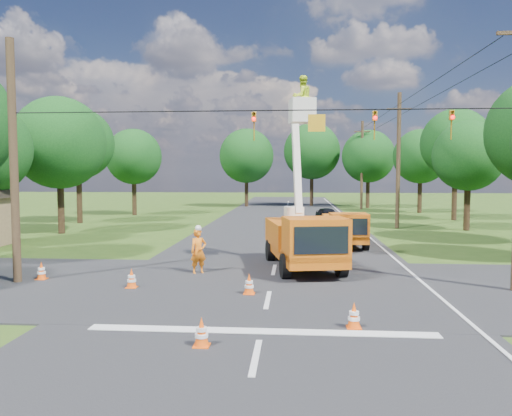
# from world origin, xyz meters

# --- Properties ---
(ground) EXTENTS (140.00, 140.00, 0.00)m
(ground) POSITION_xyz_m (0.00, 20.00, 0.00)
(ground) COLOR #2F4C17
(ground) RESTS_ON ground
(road_main) EXTENTS (12.00, 100.00, 0.06)m
(road_main) POSITION_xyz_m (0.00, 20.00, 0.00)
(road_main) COLOR black
(road_main) RESTS_ON ground
(road_cross) EXTENTS (56.00, 10.00, 0.07)m
(road_cross) POSITION_xyz_m (0.00, 2.00, 0.00)
(road_cross) COLOR black
(road_cross) RESTS_ON ground
(stop_bar) EXTENTS (9.00, 0.45, 0.02)m
(stop_bar) POSITION_xyz_m (0.00, -3.20, 0.00)
(stop_bar) COLOR silver
(stop_bar) RESTS_ON ground
(edge_line) EXTENTS (0.12, 90.00, 0.02)m
(edge_line) POSITION_xyz_m (5.60, 20.00, 0.00)
(edge_line) COLOR silver
(edge_line) RESTS_ON ground
(bucket_truck) EXTENTS (3.53, 6.72, 8.26)m
(bucket_truck) POSITION_xyz_m (1.24, 5.48, 1.76)
(bucket_truck) COLOR #C7510E
(bucket_truck) RESTS_ON ground
(second_truck) EXTENTS (2.27, 5.40, 2.00)m
(second_truck) POSITION_xyz_m (3.64, 12.28, 1.04)
(second_truck) COLOR #C7510E
(second_truck) RESTS_ON ground
(ground_worker) EXTENTS (0.80, 0.73, 1.85)m
(ground_worker) POSITION_xyz_m (-3.04, 4.14, 0.92)
(ground_worker) COLOR #FF6215
(ground_worker) RESTS_ON ground
(distant_car) EXTENTS (2.15, 3.79, 1.22)m
(distant_car) POSITION_xyz_m (3.63, 26.32, 0.61)
(distant_car) COLOR black
(distant_car) RESTS_ON ground
(traffic_cone_0) EXTENTS (0.38, 0.38, 0.71)m
(traffic_cone_0) POSITION_xyz_m (-1.33, -4.36, 0.36)
(traffic_cone_0) COLOR #FF560D
(traffic_cone_0) RESTS_ON ground
(traffic_cone_1) EXTENTS (0.38, 0.38, 0.71)m
(traffic_cone_1) POSITION_xyz_m (2.41, -2.70, 0.36)
(traffic_cone_1) COLOR #FF560D
(traffic_cone_1) RESTS_ON ground
(traffic_cone_2) EXTENTS (0.38, 0.38, 0.71)m
(traffic_cone_2) POSITION_xyz_m (1.46, 8.28, 0.36)
(traffic_cone_2) COLOR #FF560D
(traffic_cone_2) RESTS_ON ground
(traffic_cone_3) EXTENTS (0.38, 0.38, 0.71)m
(traffic_cone_3) POSITION_xyz_m (3.60, 11.10, 0.36)
(traffic_cone_3) COLOR #FF560D
(traffic_cone_3) RESTS_ON ground
(traffic_cone_4) EXTENTS (0.38, 0.38, 0.71)m
(traffic_cone_4) POSITION_xyz_m (-4.92, 1.38, 0.36)
(traffic_cone_4) COLOR #FF560D
(traffic_cone_4) RESTS_ON ground
(traffic_cone_5) EXTENTS (0.38, 0.38, 0.71)m
(traffic_cone_5) POSITION_xyz_m (-8.83, 2.49, 0.36)
(traffic_cone_5) COLOR #FF560D
(traffic_cone_5) RESTS_ON ground
(traffic_cone_7) EXTENTS (0.38, 0.38, 0.71)m
(traffic_cone_7) POSITION_xyz_m (3.50, 15.51, 0.36)
(traffic_cone_7) COLOR #FF560D
(traffic_cone_7) RESTS_ON ground
(traffic_cone_8) EXTENTS (0.38, 0.38, 0.71)m
(traffic_cone_8) POSITION_xyz_m (-0.67, 0.78, 0.36)
(traffic_cone_8) COLOR #FF560D
(traffic_cone_8) RESTS_ON ground
(pole_right_mid) EXTENTS (1.80, 0.30, 10.00)m
(pole_right_mid) POSITION_xyz_m (8.50, 22.00, 5.11)
(pole_right_mid) COLOR #4C3823
(pole_right_mid) RESTS_ON ground
(pole_right_far) EXTENTS (1.80, 0.30, 10.00)m
(pole_right_far) POSITION_xyz_m (8.50, 42.00, 5.11)
(pole_right_far) COLOR #4C3823
(pole_right_far) RESTS_ON ground
(pole_left) EXTENTS (0.30, 0.30, 9.00)m
(pole_left) POSITION_xyz_m (-9.50, 2.00, 4.50)
(pole_left) COLOR #4C3823
(pole_left) RESTS_ON ground
(signal_span) EXTENTS (18.00, 0.29, 1.07)m
(signal_span) POSITION_xyz_m (2.23, 1.99, 5.88)
(signal_span) COLOR black
(signal_span) RESTS_ON ground
(tree_left_d) EXTENTS (6.20, 6.20, 9.24)m
(tree_left_d) POSITION_xyz_m (-15.00, 17.00, 6.12)
(tree_left_d) COLOR #382616
(tree_left_d) RESTS_ON ground
(tree_left_e) EXTENTS (5.80, 5.80, 9.41)m
(tree_left_e) POSITION_xyz_m (-16.80, 24.00, 6.49)
(tree_left_e) COLOR #382616
(tree_left_e) RESTS_ON ground
(tree_left_f) EXTENTS (5.40, 5.40, 8.40)m
(tree_left_f) POSITION_xyz_m (-14.80, 32.00, 5.69)
(tree_left_f) COLOR #382616
(tree_left_f) RESTS_ON ground
(tree_right_c) EXTENTS (5.00, 5.00, 7.83)m
(tree_right_c) POSITION_xyz_m (13.20, 21.00, 5.31)
(tree_right_c) COLOR #382616
(tree_right_c) RESTS_ON ground
(tree_right_d) EXTENTS (6.00, 6.00, 9.70)m
(tree_right_d) POSITION_xyz_m (14.80, 29.00, 6.68)
(tree_right_d) COLOR #382616
(tree_right_d) RESTS_ON ground
(tree_right_e) EXTENTS (5.60, 5.60, 8.63)m
(tree_right_e) POSITION_xyz_m (13.80, 37.00, 5.81)
(tree_right_e) COLOR #382616
(tree_right_e) RESTS_ON ground
(tree_far_a) EXTENTS (6.60, 6.60, 9.50)m
(tree_far_a) POSITION_xyz_m (-5.00, 45.00, 6.19)
(tree_far_a) COLOR #382616
(tree_far_a) RESTS_ON ground
(tree_far_b) EXTENTS (7.00, 7.00, 10.32)m
(tree_far_b) POSITION_xyz_m (3.00, 47.00, 6.81)
(tree_far_b) COLOR #382616
(tree_far_b) RESTS_ON ground
(tree_far_c) EXTENTS (6.20, 6.20, 9.18)m
(tree_far_c) POSITION_xyz_m (9.50, 44.00, 6.06)
(tree_far_c) COLOR #382616
(tree_far_c) RESTS_ON ground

